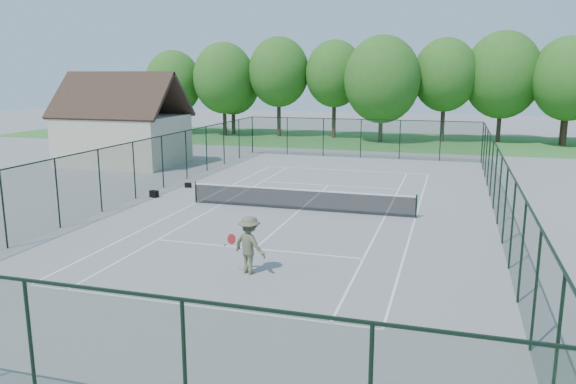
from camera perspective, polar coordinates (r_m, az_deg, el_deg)
name	(u,v)px	position (r m, az deg, el deg)	size (l,w,h in m)	color
ground	(300,210)	(27.17, 1.20, -1.84)	(140.00, 140.00, 0.00)	gray
grass_far	(380,140)	(56.27, 9.34, 5.19)	(80.00, 16.00, 0.01)	#3F8435
court_lines	(300,210)	(27.17, 1.20, -1.84)	(11.05, 23.85, 0.01)	white
tennis_net	(300,198)	(27.04, 1.20, -0.66)	(11.08, 0.08, 1.10)	black
fence_enclosure	(300,178)	(26.85, 1.21, 1.39)	(18.05, 36.05, 3.02)	#18391F
utility_building	(122,121)	(42.37, -16.47, 6.92)	(8.60, 6.27, 6.63)	beige
tree_line_far	(382,79)	(55.89, 9.55, 11.29)	(39.40, 6.40, 9.70)	#3F2920
sports_bag_a	(154,194)	(30.78, -13.45, -0.18)	(0.46, 0.27, 0.37)	black
sports_bag_b	(188,185)	(33.01, -10.12, 0.69)	(0.35, 0.22, 0.28)	black
tennis_player	(250,245)	(18.52, -3.93, -5.37)	(2.18, 1.15, 1.95)	#5C6042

